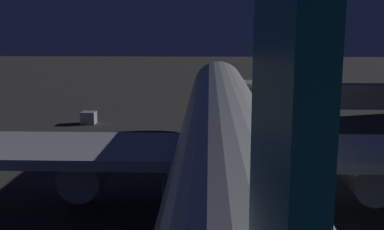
% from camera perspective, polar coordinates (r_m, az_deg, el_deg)
% --- Properties ---
extents(ground_plane, '(320.00, 320.00, 0.00)m').
position_cam_1_polar(ground_plane, '(44.46, 3.48, -6.56)').
color(ground_plane, '#383533').
extents(airliner_at_gate, '(57.92, 62.77, 18.60)m').
position_cam_1_polar(airliner_at_gate, '(32.24, 4.05, -2.99)').
color(airliner_at_gate, silver).
rests_on(airliner_at_gate, ground_plane).
extents(jet_bridge, '(24.42, 3.40, 7.23)m').
position_cam_1_polar(jet_bridge, '(53.35, 17.40, 2.15)').
color(jet_bridge, '#9E9E99').
rests_on(jet_bridge, ground_plane).
extents(baggage_container_mid_row, '(1.90, 1.84, 1.64)m').
position_cam_1_polar(baggage_container_mid_row, '(66.06, -12.28, -0.32)').
color(baggage_container_mid_row, '#B7BABF').
rests_on(baggage_container_mid_row, ground_plane).
extents(traffic_cone_nose_port, '(0.36, 0.36, 0.55)m').
position_cam_1_polar(traffic_cone_nose_port, '(62.57, 5.10, -1.23)').
color(traffic_cone_nose_port, orange).
rests_on(traffic_cone_nose_port, ground_plane).
extents(traffic_cone_nose_starboard, '(0.36, 0.36, 0.55)m').
position_cam_1_polar(traffic_cone_nose_starboard, '(62.49, 1.07, -1.20)').
color(traffic_cone_nose_starboard, orange).
rests_on(traffic_cone_nose_starboard, ground_plane).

